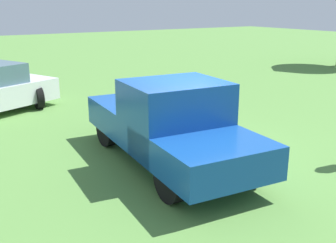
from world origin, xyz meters
name	(u,v)px	position (x,y,z in m)	size (l,w,h in m)	color
ground_plane	(191,156)	(0.00, 0.00, 0.00)	(80.00, 80.00, 0.00)	#54843D
pickup_truck	(171,122)	(-0.16, 0.63, 0.92)	(5.16, 2.33, 1.79)	black
traffic_cone	(225,104)	(2.48, -3.07, 0.28)	(0.32, 0.32, 0.55)	orange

